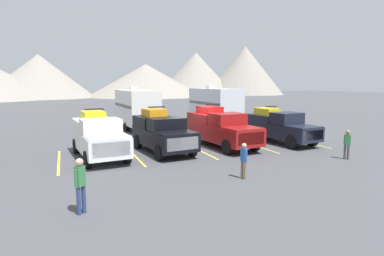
{
  "coord_description": "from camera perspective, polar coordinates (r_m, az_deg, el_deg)",
  "views": [
    {
      "loc": [
        -7.39,
        -18.31,
        3.98
      ],
      "look_at": [
        0.0,
        0.04,
        1.2
      ],
      "focal_mm": 29.74,
      "sensor_mm": 36.0,
      "label": 1
    }
  ],
  "objects": [
    {
      "name": "camper_trailer_a",
      "position": [
        28.01,
        -9.89,
        3.73
      ],
      "size": [
        2.76,
        7.53,
        3.7
      ],
      "color": "white",
      "rests_on": "ground"
    },
    {
      "name": "pickup_truck_b",
      "position": [
        18.7,
        -5.47,
        -0.68
      ],
      "size": [
        2.63,
        5.39,
        2.62
      ],
      "color": "black",
      "rests_on": "ground"
    },
    {
      "name": "lot_stripe_a",
      "position": [
        17.8,
        -22.77,
        -5.54
      ],
      "size": [
        0.12,
        5.5,
        0.01
      ],
      "primitive_type": "cube",
      "color": "gold",
      "rests_on": "ground"
    },
    {
      "name": "person_a",
      "position": [
        10.37,
        -19.39,
        -9.14
      ],
      "size": [
        0.34,
        0.31,
        1.75
      ],
      "color": "navy",
      "rests_on": "ground"
    },
    {
      "name": "pickup_truck_c",
      "position": [
        20.23,
        5.09,
        0.1
      ],
      "size": [
        2.68,
        6.02,
        2.65
      ],
      "color": "maroon",
      "rests_on": "ground"
    },
    {
      "name": "lot_stripe_b",
      "position": [
        18.14,
        -10.33,
        -4.8
      ],
      "size": [
        0.12,
        5.5,
        0.01
      ],
      "primitive_type": "cube",
      "color": "gold",
      "rests_on": "ground"
    },
    {
      "name": "ground_plane",
      "position": [
        20.14,
        0.04,
        -3.4
      ],
      "size": [
        240.0,
        240.0,
        0.0
      ],
      "primitive_type": "plane",
      "color": "#47474C"
    },
    {
      "name": "lot_stripe_c",
      "position": [
        19.27,
        1.11,
        -3.91
      ],
      "size": [
        0.12,
        5.5,
        0.01
      ],
      "primitive_type": "cube",
      "color": "gold",
      "rests_on": "ground"
    },
    {
      "name": "mountain_ridge",
      "position": [
        98.72,
        -23.6,
        8.76
      ],
      "size": [
        154.24,
        46.62,
        17.1
      ],
      "color": "gray",
      "rests_on": "ground"
    },
    {
      "name": "lot_stripe_d",
      "position": [
        21.08,
        10.92,
        -3.02
      ],
      "size": [
        0.12,
        5.5,
        0.01
      ],
      "primitive_type": "cube",
      "color": "gold",
      "rests_on": "ground"
    },
    {
      "name": "lot_stripe_e",
      "position": [
        23.4,
        18.98,
        -2.22
      ],
      "size": [
        0.12,
        5.5,
        0.01
      ],
      "primitive_type": "cube",
      "color": "gold",
      "rests_on": "ground"
    },
    {
      "name": "pickup_truck_d",
      "position": [
        22.28,
        15.32,
        0.37
      ],
      "size": [
        2.5,
        5.64,
        2.43
      ],
      "color": "black",
      "rests_on": "ground"
    },
    {
      "name": "person_c",
      "position": [
        18.6,
        26.07,
        -2.35
      ],
      "size": [
        0.28,
        0.3,
        1.56
      ],
      "color": "#3F3F42",
      "rests_on": "ground"
    },
    {
      "name": "camper_trailer_b",
      "position": [
        30.29,
        4.1,
        4.23
      ],
      "size": [
        2.78,
        7.66,
        3.8
      ],
      "color": "silver",
      "rests_on": "ground"
    },
    {
      "name": "pickup_truck_a",
      "position": [
        17.87,
        -16.44,
        -1.32
      ],
      "size": [
        2.63,
        5.58,
        2.6
      ],
      "color": "white",
      "rests_on": "ground"
    },
    {
      "name": "person_b",
      "position": [
        13.5,
        9.27,
        -5.39
      ],
      "size": [
        0.25,
        0.32,
        1.53
      ],
      "color": "#726047",
      "rests_on": "ground"
    }
  ]
}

